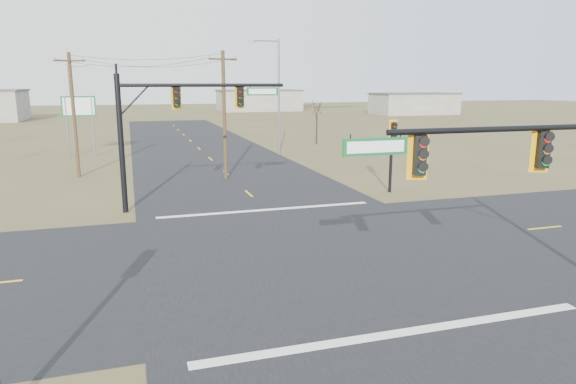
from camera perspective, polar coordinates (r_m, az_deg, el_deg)
The scene contains 16 objects.
ground at distance 21.65m, azimuth 2.75°, elevation -6.65°, with size 320.00×320.00×0.00m, color brown.
road_ew at distance 21.65m, azimuth 2.75°, elevation -6.62°, with size 160.00×14.00×0.02m, color black.
road_ns at distance 21.65m, azimuth 2.75°, elevation -6.62°, with size 14.00×160.00×0.02m, color black.
stop_bar_near at distance 15.35m, azimuth 12.63°, elevation -14.98°, with size 12.00×0.40×0.01m, color silver.
stop_bar_far at distance 28.53m, azimuth -2.37°, elevation -1.98°, with size 12.00×0.40×0.01m, color silver.
mast_arm_near at distance 16.47m, azimuth 26.34°, elevation 2.64°, with size 10.33×0.57×6.28m.
mast_arm_far at distance 28.81m, azimuth -12.43°, elevation 8.57°, with size 9.15×0.50×7.41m.
pedestal_signal_ne at distance 33.27m, azimuth 11.56°, elevation 5.66°, with size 0.59×0.52×4.69m.
utility_pole_near at distance 37.48m, azimuth -7.09°, elevation 8.63°, with size 2.13×0.92×9.17m.
utility_pole_far at distance 41.29m, azimuth -22.71°, elevation 8.07°, with size 2.22×0.46×9.11m.
highway_sign at distance 52.90m, azimuth -22.18°, elevation 8.06°, with size 3.06×0.15×5.74m.
streetlight_a at distance 50.24m, azimuth -1.29°, elevation 11.16°, with size 3.08×0.50×11.01m.
streetlight_c at distance 56.74m, azimuth -22.77°, elevation 9.07°, with size 2.45×0.27×8.79m.
bare_tree_c at distance 59.25m, azimuth 3.23°, elevation 9.35°, with size 2.61×2.61×5.35m.
warehouse_mid at distance 133.26m, azimuth -3.27°, elevation 10.08°, with size 20.00×12.00×5.00m, color #A9A596.
warehouse_right at distance 121.42m, azimuth 13.79°, elevation 9.46°, with size 18.00×10.00×4.50m, color #A9A596.
Camera 1 is at (-7.02, -19.28, 6.92)m, focal length 32.00 mm.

